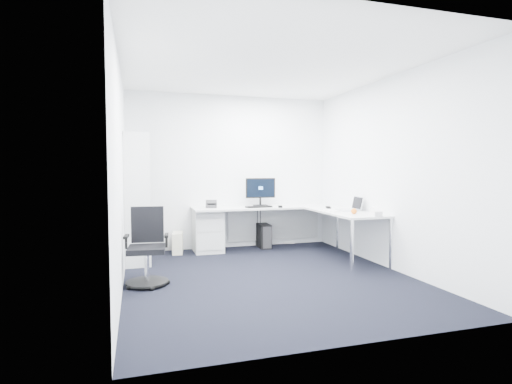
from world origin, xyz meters
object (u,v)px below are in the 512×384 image
object	(u,v)px
monitor	(261,192)
laptop	(346,203)
task_chair	(147,247)
bookshelf	(137,198)
l_desk	(273,231)

from	to	relation	value
monitor	laptop	xyz separation A→B (m)	(1.05, -1.12, -0.14)
task_chair	laptop	bearing A→B (deg)	17.18
laptop	monitor	bearing A→B (deg)	137.81
bookshelf	monitor	xyz separation A→B (m)	(2.09, 0.37, 0.04)
task_chair	bookshelf	bearing A→B (deg)	99.90
l_desk	bookshelf	world-z (taller)	bookshelf
bookshelf	laptop	xyz separation A→B (m)	(3.14, -0.75, -0.09)
monitor	l_desk	bearing A→B (deg)	-76.01
l_desk	laptop	distance (m)	1.29
bookshelf	task_chair	world-z (taller)	bookshelf
l_desk	laptop	xyz separation A→B (m)	(0.97, -0.70, 0.49)
task_chair	laptop	world-z (taller)	laptop
bookshelf	task_chair	bearing A→B (deg)	-85.63
bookshelf	l_desk	bearing A→B (deg)	-1.32
task_chair	laptop	size ratio (longest dim) A/B	2.88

